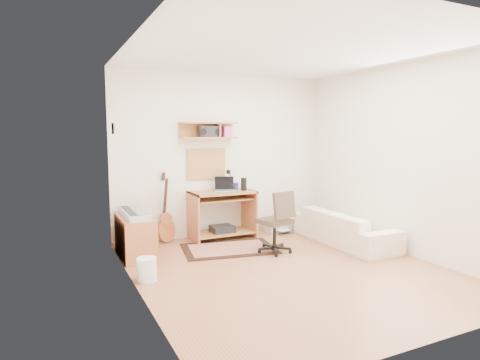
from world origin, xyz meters
name	(u,v)px	position (x,y,z in m)	size (l,w,h in m)	color
floor	(288,270)	(0.00, 0.00, -0.01)	(3.60, 4.00, 0.01)	#A96D46
ceiling	(291,51)	(0.00, 0.00, 2.60)	(3.60, 4.00, 0.01)	white
back_wall	(223,155)	(0.00, 2.00, 1.30)	(3.60, 0.01, 2.60)	white
left_wall	(136,169)	(-1.80, 0.00, 1.30)	(0.01, 4.00, 2.60)	white
right_wall	(401,159)	(1.80, 0.00, 1.30)	(0.01, 4.00, 2.60)	white
wall_shelf	(208,130)	(-0.30, 1.88, 1.70)	(0.90, 0.25, 0.26)	#BE6D43
cork_board	(206,164)	(-0.30, 1.98, 1.17)	(0.64, 0.03, 0.49)	tan
wall_photo	(113,128)	(-1.79, 1.50, 1.72)	(0.02, 0.20, 0.15)	#4C8CBF
desk	(222,215)	(-0.14, 1.73, 0.38)	(1.00, 0.55, 0.75)	#BE6D43
laptop	(224,184)	(-0.11, 1.71, 0.86)	(0.30, 0.30, 0.23)	silver
speaker	(244,184)	(0.22, 1.68, 0.85)	(0.09, 0.09, 0.20)	black
desk_lamp	(230,179)	(0.06, 1.87, 0.91)	(0.11, 0.11, 0.33)	black
pencil_cup	(236,186)	(0.15, 1.83, 0.80)	(0.08, 0.08, 0.11)	#2F3A8D
boombox	(209,132)	(-0.29, 1.87, 1.68)	(0.34, 0.16, 0.18)	black
rug	(229,249)	(-0.30, 1.11, 0.01)	(1.30, 0.87, 0.02)	tan
task_chair	(275,221)	(0.22, 0.70, 0.44)	(0.45, 0.45, 0.88)	#3C2F23
cabinet	(135,236)	(-1.58, 1.37, 0.28)	(0.40, 0.90, 0.55)	#BE6D43
music_keyboard	(134,213)	(-1.58, 1.37, 0.59)	(0.27, 0.87, 0.08)	#B2B5BA
guitar	(166,208)	(-1.01, 1.86, 0.54)	(0.29, 0.18, 1.07)	#B46137
waste_basket	(147,269)	(-1.65, 0.36, 0.13)	(0.22, 0.22, 0.27)	white
printer	(276,226)	(0.87, 1.74, 0.08)	(0.47, 0.36, 0.18)	#A5A8AA
sofa	(345,222)	(1.38, 0.61, 0.34)	(1.72, 0.50, 0.67)	beige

